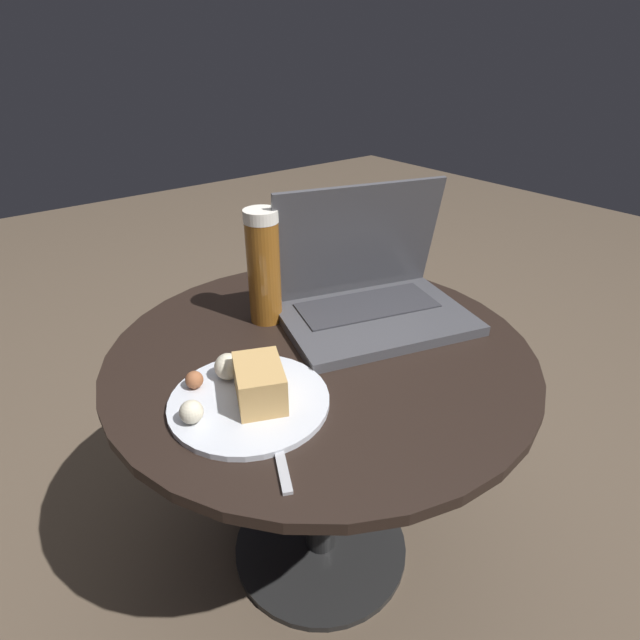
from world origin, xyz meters
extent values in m
plane|color=brown|center=(0.00, 0.00, 0.00)|extent=(6.00, 6.00, 0.00)
cylinder|color=black|center=(0.00, 0.00, 0.01)|extent=(0.36, 0.36, 0.01)
cylinder|color=black|center=(0.00, 0.00, 0.25)|extent=(0.06, 0.06, 0.48)
cylinder|color=black|center=(0.00, 0.00, 0.50)|extent=(0.70, 0.70, 0.02)
cube|color=#47474C|center=(0.13, 0.00, 0.52)|extent=(0.37, 0.30, 0.02)
cube|color=#333338|center=(0.14, 0.03, 0.53)|extent=(0.27, 0.17, 0.00)
cube|color=#47474C|center=(0.15, 0.09, 0.63)|extent=(0.32, 0.14, 0.22)
cube|color=silver|center=(0.15, 0.09, 0.63)|extent=(0.30, 0.13, 0.19)
cylinder|color=brown|center=(-0.02, 0.14, 0.60)|extent=(0.06, 0.06, 0.18)
cylinder|color=white|center=(-0.02, 0.14, 0.70)|extent=(0.06, 0.06, 0.02)
cylinder|color=silver|center=(-0.17, -0.05, 0.51)|extent=(0.22, 0.22, 0.01)
cube|color=tan|center=(-0.16, -0.07, 0.55)|extent=(0.09, 0.11, 0.06)
sphere|color=beige|center=(-0.25, -0.05, 0.53)|extent=(0.03, 0.03, 0.03)
sphere|color=beige|center=(-0.17, 0.01, 0.54)|extent=(0.04, 0.04, 0.04)
sphere|color=#9E5B38|center=(-0.22, 0.02, 0.53)|extent=(0.03, 0.03, 0.03)
cube|color=#B2B2B7|center=(-0.20, -0.17, 0.51)|extent=(0.06, 0.11, 0.00)
cube|color=#B2B2B7|center=(-0.16, -0.09, 0.51)|extent=(0.04, 0.06, 0.00)
camera|label=1|loc=(-0.44, -0.55, 0.95)|focal=28.00mm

